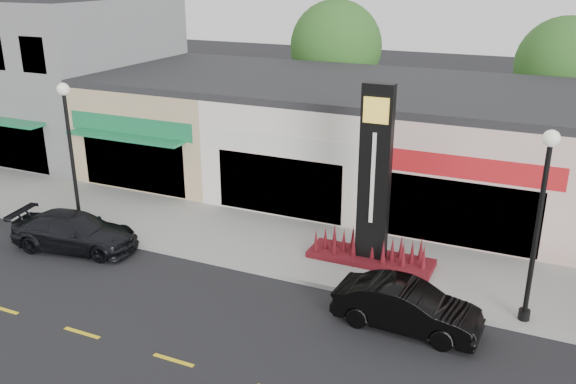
% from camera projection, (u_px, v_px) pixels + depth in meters
% --- Properties ---
extents(ground, '(120.00, 120.00, 0.00)m').
position_uv_depth(ground, '(231.00, 305.00, 18.13)').
color(ground, black).
rests_on(ground, ground).
extents(sidewalk, '(52.00, 4.30, 0.15)m').
position_uv_depth(sidewalk, '(291.00, 245.00, 21.82)').
color(sidewalk, gray).
rests_on(sidewalk, ground).
extents(curb, '(52.00, 0.20, 0.15)m').
position_uv_depth(curb, '(263.00, 272.00, 19.90)').
color(curb, gray).
rests_on(curb, ground).
extents(building_grey_2story, '(12.00, 10.95, 8.30)m').
position_uv_depth(building_grey_2story, '(46.00, 70.00, 33.47)').
color(building_grey_2story, slate).
rests_on(building_grey_2story, ground).
extents(shop_beige, '(7.00, 10.85, 4.80)m').
position_uv_depth(shop_beige, '(194.00, 118.00, 30.39)').
color(shop_beige, tan).
rests_on(shop_beige, ground).
extents(shop_cream, '(7.00, 10.01, 4.80)m').
position_uv_depth(shop_cream, '(325.00, 132.00, 27.68)').
color(shop_cream, white).
rests_on(shop_cream, ground).
extents(shop_pink_w, '(7.00, 10.01, 4.80)m').
position_uv_depth(shop_pink_w, '(484.00, 150.00, 24.97)').
color(shop_pink_w, '#CCAC9C').
rests_on(shop_pink_w, ground).
extents(tree_rear_west, '(5.20, 5.20, 7.83)m').
position_uv_depth(tree_rear_west, '(336.00, 47.00, 34.53)').
color(tree_rear_west, '#382619').
rests_on(tree_rear_west, ground).
extents(tree_rear_mid, '(4.80, 4.80, 7.29)m').
position_uv_depth(tree_rear_mid, '(565.00, 66.00, 30.00)').
color(tree_rear_mid, '#382619').
rests_on(tree_rear_mid, ground).
extents(lamp_west_near, '(0.44, 0.44, 5.47)m').
position_uv_depth(lamp_west_near, '(70.00, 142.00, 22.16)').
color(lamp_west_near, black).
rests_on(lamp_west_near, sidewalk).
extents(lamp_east_near, '(0.44, 0.44, 5.47)m').
position_uv_depth(lamp_east_near, '(540.00, 209.00, 15.96)').
color(lamp_east_near, black).
rests_on(lamp_east_near, sidewalk).
extents(pylon_sign, '(4.20, 1.30, 6.00)m').
position_uv_depth(pylon_sign, '(373.00, 202.00, 19.77)').
color(pylon_sign, '#4F0D1C').
rests_on(pylon_sign, sidewalk).
extents(car_dark_sedan, '(2.57, 4.77, 1.31)m').
position_uv_depth(car_dark_sedan, '(75.00, 232.00, 21.54)').
color(car_dark_sedan, black).
rests_on(car_dark_sedan, ground).
extents(car_black_conv, '(1.60, 4.10, 1.33)m').
position_uv_depth(car_black_conv, '(407.00, 307.00, 16.75)').
color(car_black_conv, black).
rests_on(car_black_conv, ground).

